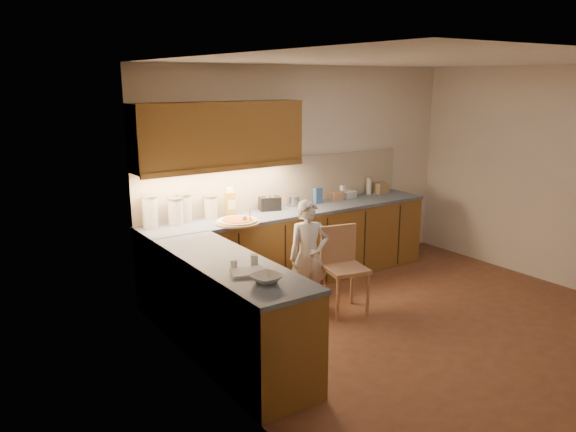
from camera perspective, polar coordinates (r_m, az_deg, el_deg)
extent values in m
plane|color=brown|center=(6.00, 13.09, -10.57)|extent=(4.50, 4.50, 0.00)
cube|color=beige|center=(7.07, 1.73, 4.50)|extent=(4.50, 0.04, 2.60)
cube|color=beige|center=(4.25, -7.12, -1.86)|extent=(0.04, 4.00, 2.60)
cube|color=beige|center=(7.41, 25.63, 3.58)|extent=(0.04, 4.00, 2.60)
cube|color=white|center=(5.49, 14.60, 15.05)|extent=(4.50, 4.00, 0.04)
cube|color=brown|center=(6.82, 0.60, -3.27)|extent=(3.75, 0.60, 0.88)
cube|color=brown|center=(5.00, -5.85, -9.84)|extent=(0.60, 2.00, 0.88)
cube|color=#495769|center=(6.70, 0.61, 0.49)|extent=(3.77, 0.62, 0.04)
cube|color=#495769|center=(4.83, -5.98, -4.84)|extent=(0.62, 2.02, 0.04)
cube|color=black|center=(5.86, -10.11, -6.39)|extent=(0.02, 0.01, 0.80)
cube|color=black|center=(6.11, -4.95, -5.37)|extent=(0.02, 0.01, 0.80)
cube|color=black|center=(6.40, -0.26, -4.41)|extent=(0.02, 0.01, 0.80)
cube|color=black|center=(6.74, 3.99, -3.50)|extent=(0.02, 0.01, 0.80)
cube|color=black|center=(7.11, 7.80, -2.67)|extent=(0.02, 0.01, 0.80)
cube|color=black|center=(7.51, 11.22, -1.92)|extent=(0.02, 0.01, 0.80)
cube|color=#BFB094|center=(6.86, -0.75, 3.47)|extent=(3.75, 0.02, 0.58)
cube|color=brown|center=(6.19, -6.98, 8.22)|extent=(1.95, 0.35, 0.70)
cube|color=brown|center=(6.08, -6.12, 4.82)|extent=(1.95, 0.02, 0.06)
cylinder|color=tan|center=(6.07, -5.13, -0.65)|extent=(0.49, 0.49, 0.02)
cylinder|color=beige|center=(6.07, -5.14, -0.47)|extent=(0.43, 0.43, 0.02)
cylinder|color=#BE4C19|center=(6.07, -5.14, -0.36)|extent=(0.34, 0.34, 0.01)
sphere|color=white|center=(6.05, -4.48, -0.16)|extent=(0.06, 0.06, 0.06)
cylinder|color=white|center=(6.02, -3.89, 0.06)|extent=(0.08, 0.10, 0.20)
imported|color=white|center=(5.96, 2.11, -4.13)|extent=(0.51, 0.42, 1.21)
cylinder|color=tan|center=(5.84, 5.06, -8.47)|extent=(0.04, 0.04, 0.46)
cylinder|color=tan|center=(6.00, 8.10, -7.95)|extent=(0.04, 0.04, 0.46)
cylinder|color=tan|center=(6.13, 3.59, -7.33)|extent=(0.04, 0.04, 0.46)
cylinder|color=tan|center=(6.28, 6.52, -6.87)|extent=(0.04, 0.04, 0.46)
cube|color=tan|center=(5.97, 5.88, -5.38)|extent=(0.49, 0.49, 0.04)
cube|color=tan|center=(6.06, 5.11, -2.82)|extent=(0.41, 0.13, 0.41)
imported|color=silver|center=(4.33, -2.20, -6.34)|extent=(0.27, 0.27, 0.06)
cylinder|color=silver|center=(6.02, -13.84, 0.34)|extent=(0.16, 0.16, 0.32)
cylinder|color=gray|center=(5.99, -13.93, 1.93)|extent=(0.17, 0.17, 0.02)
cylinder|color=silver|center=(6.09, -11.36, 0.39)|extent=(0.16, 0.16, 0.27)
cylinder|color=gray|center=(6.06, -11.42, 1.74)|extent=(0.17, 0.17, 0.02)
cylinder|color=beige|center=(6.19, -10.48, 0.74)|extent=(0.16, 0.16, 0.29)
cylinder|color=gray|center=(6.16, -10.54, 2.15)|extent=(0.17, 0.17, 0.02)
cylinder|color=silver|center=(6.32, -7.84, 0.85)|extent=(0.15, 0.15, 0.24)
cylinder|color=gray|center=(6.29, -7.88, 1.99)|extent=(0.16, 0.16, 0.02)
cube|color=#B59824|center=(6.38, -5.89, 1.21)|extent=(0.13, 0.11, 0.28)
cube|color=white|center=(6.34, -5.93, 2.66)|extent=(0.08, 0.07, 0.05)
cube|color=black|center=(6.65, -1.86, 1.27)|extent=(0.28, 0.21, 0.16)
cube|color=silver|center=(6.62, -2.12, 1.95)|extent=(0.06, 0.11, 0.00)
cube|color=silver|center=(6.64, -1.61, 1.98)|extent=(0.06, 0.11, 0.00)
cylinder|color=#AEADB2|center=(6.87, 0.51, 1.50)|extent=(0.15, 0.15, 0.12)
cylinder|color=#AEADB2|center=(6.85, 0.51, 2.01)|extent=(0.16, 0.16, 0.01)
cube|color=#315594|center=(7.02, 3.04, 2.09)|extent=(0.10, 0.07, 0.20)
cube|color=#A97D5B|center=(7.24, 5.01, 2.07)|extent=(0.17, 0.13, 0.11)
cube|color=white|center=(7.35, 5.57, 2.46)|extent=(0.07, 0.07, 0.17)
cube|color=white|center=(7.40, 6.08, 2.19)|extent=(0.23, 0.18, 0.08)
cylinder|color=beige|center=(7.65, 8.23, 3.01)|extent=(0.07, 0.07, 0.22)
cylinder|color=gray|center=(7.62, 8.26, 3.88)|extent=(0.08, 0.08, 0.01)
cube|color=tan|center=(7.75, 9.45, 2.83)|extent=(0.19, 0.15, 0.14)
cube|color=white|center=(4.53, -4.02, -5.68)|extent=(0.33, 0.30, 0.02)
cylinder|color=white|center=(4.62, -5.53, -4.95)|extent=(0.07, 0.07, 0.07)
cylinder|color=white|center=(4.72, -3.44, -4.46)|extent=(0.08, 0.08, 0.09)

